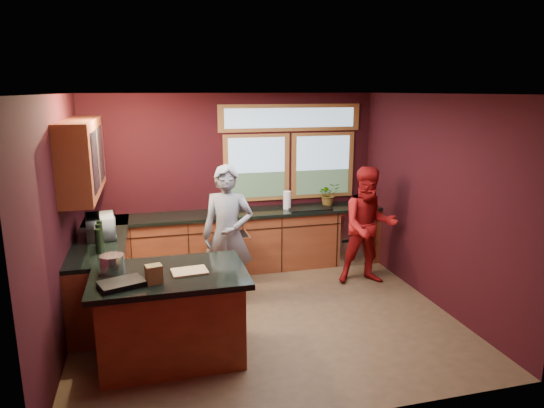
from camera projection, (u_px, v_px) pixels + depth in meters
name	position (u px, v px, depth m)	size (l,w,h in m)	color
floor	(266.00, 317.00, 6.00)	(4.50, 4.50, 0.00)	brown
room_shell	(210.00, 171.00, 5.75)	(4.52, 4.02, 2.71)	black
back_counter	(252.00, 240.00, 7.54)	(4.50, 0.64, 0.93)	#5F2A16
left_counter	(102.00, 272.00, 6.22)	(0.64, 2.30, 0.93)	#5F2A16
island	(171.00, 315.00, 5.00)	(1.55, 1.05, 0.95)	#5F2A16
person_grey	(228.00, 235.00, 6.25)	(0.67, 0.44, 1.83)	slate
person_red	(369.00, 226.00, 6.91)	(0.83, 0.64, 1.70)	maroon
microwave	(101.00, 227.00, 6.08)	(0.51, 0.35, 0.28)	#999999
potted_plant	(329.00, 194.00, 7.76)	(0.34, 0.29, 0.37)	#999999
paper_towel	(287.00, 200.00, 7.55)	(0.12, 0.12, 0.28)	white
cutting_board	(190.00, 271.00, 4.89)	(0.35, 0.25, 0.02)	tan
stock_pot	(112.00, 264.00, 4.88)	(0.24, 0.24, 0.18)	silver
paper_bag	(154.00, 274.00, 4.60)	(0.15, 0.12, 0.18)	brown
black_tray	(121.00, 284.00, 4.54)	(0.40, 0.28, 0.05)	black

